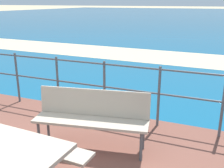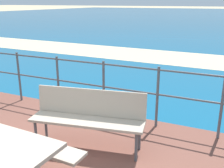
% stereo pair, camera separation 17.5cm
% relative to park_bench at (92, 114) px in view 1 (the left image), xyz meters
% --- Properties ---
extents(sea_water, '(90.00, 90.00, 0.01)m').
position_rel_park_bench_xyz_m(sea_water, '(-0.27, 38.63, -0.56)').
color(sea_water, '#145B84').
rests_on(sea_water, ground).
extents(beach_strip, '(54.06, 4.51, 0.01)m').
position_rel_park_bench_xyz_m(beach_strip, '(-0.27, 7.12, -0.56)').
color(beach_strip, beige).
rests_on(beach_strip, ground).
extents(park_bench, '(1.65, 0.71, 0.84)m').
position_rel_park_bench_xyz_m(park_bench, '(0.00, 0.00, 0.00)').
color(park_bench, tan).
rests_on(park_bench, patio_paving).
extents(railing_fence, '(5.94, 0.04, 1.03)m').
position_rel_park_bench_xyz_m(railing_fence, '(-0.27, 1.03, 0.13)').
color(railing_fence, '#4C5156').
rests_on(railing_fence, patio_paving).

